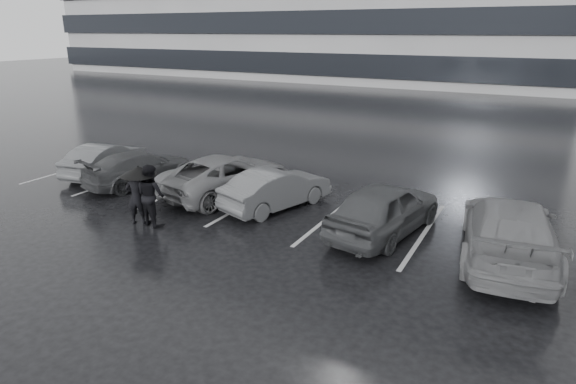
{
  "coord_description": "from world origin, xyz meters",
  "views": [
    {
      "loc": [
        5.87,
        -9.99,
        5.33
      ],
      "look_at": [
        -0.05,
        1.0,
        1.1
      ],
      "focal_mm": 30.0,
      "sensor_mm": 36.0,
      "label": 1
    }
  ],
  "objects_px": {
    "car_west_a": "(276,188)",
    "pedestrian_left": "(136,197)",
    "pedestrian_right": "(151,195)",
    "car_west_d": "(105,159)",
    "car_west_b": "(226,175)",
    "car_east": "(509,230)",
    "car_west_c": "(140,168)",
    "car_main": "(385,208)"
  },
  "relations": [
    {
      "from": "car_east",
      "to": "pedestrian_right",
      "type": "bearing_deg",
      "value": 7.63
    },
    {
      "from": "car_west_d",
      "to": "pedestrian_left",
      "type": "xyz_separation_m",
      "value": [
        4.72,
        -3.07,
        0.19
      ]
    },
    {
      "from": "car_west_a",
      "to": "car_west_c",
      "type": "bearing_deg",
      "value": 20.05
    },
    {
      "from": "car_west_d",
      "to": "car_east",
      "type": "distance_m",
      "value": 14.29
    },
    {
      "from": "car_main",
      "to": "pedestrian_left",
      "type": "bearing_deg",
      "value": 32.36
    },
    {
      "from": "car_east",
      "to": "pedestrian_left",
      "type": "distance_m",
      "value": 9.91
    },
    {
      "from": "car_main",
      "to": "car_west_c",
      "type": "relative_size",
      "value": 1.03
    },
    {
      "from": "pedestrian_right",
      "to": "car_west_a",
      "type": "bearing_deg",
      "value": -117.54
    },
    {
      "from": "pedestrian_right",
      "to": "car_west_c",
      "type": "bearing_deg",
      "value": -28.41
    },
    {
      "from": "car_west_d",
      "to": "pedestrian_right",
      "type": "height_order",
      "value": "pedestrian_right"
    },
    {
      "from": "car_main",
      "to": "car_east",
      "type": "bearing_deg",
      "value": -171.5
    },
    {
      "from": "car_east",
      "to": "car_west_c",
      "type": "bearing_deg",
      "value": -8.53
    },
    {
      "from": "car_west_d",
      "to": "car_east",
      "type": "height_order",
      "value": "car_east"
    },
    {
      "from": "car_west_c",
      "to": "car_west_d",
      "type": "relative_size",
      "value": 1.11
    },
    {
      "from": "car_west_a",
      "to": "pedestrian_left",
      "type": "relative_size",
      "value": 2.35
    },
    {
      "from": "car_main",
      "to": "pedestrian_right",
      "type": "bearing_deg",
      "value": 32.46
    },
    {
      "from": "car_west_b",
      "to": "car_main",
      "type": "bearing_deg",
      "value": -175.44
    },
    {
      "from": "car_west_b",
      "to": "pedestrian_left",
      "type": "bearing_deg",
      "value": 89.98
    },
    {
      "from": "car_east",
      "to": "pedestrian_right",
      "type": "distance_m",
      "value": 9.47
    },
    {
      "from": "car_west_b",
      "to": "pedestrian_right",
      "type": "height_order",
      "value": "pedestrian_right"
    },
    {
      "from": "car_west_c",
      "to": "car_main",
      "type": "bearing_deg",
      "value": -166.16
    },
    {
      "from": "car_west_a",
      "to": "pedestrian_right",
      "type": "height_order",
      "value": "pedestrian_right"
    },
    {
      "from": "pedestrian_left",
      "to": "car_main",
      "type": "bearing_deg",
      "value": 173.72
    },
    {
      "from": "car_west_d",
      "to": "pedestrian_left",
      "type": "bearing_deg",
      "value": 136.69
    },
    {
      "from": "car_west_a",
      "to": "pedestrian_right",
      "type": "relative_size",
      "value": 2.12
    },
    {
      "from": "car_west_a",
      "to": "pedestrian_left",
      "type": "distance_m",
      "value": 4.19
    },
    {
      "from": "car_west_d",
      "to": "car_west_a",
      "type": "bearing_deg",
      "value": 169.62
    },
    {
      "from": "car_main",
      "to": "car_west_b",
      "type": "distance_m",
      "value": 5.79
    },
    {
      "from": "car_main",
      "to": "car_west_b",
      "type": "relative_size",
      "value": 0.88
    },
    {
      "from": "car_west_d",
      "to": "pedestrian_left",
      "type": "height_order",
      "value": "pedestrian_left"
    },
    {
      "from": "pedestrian_left",
      "to": "pedestrian_right",
      "type": "bearing_deg",
      "value": 172.15
    },
    {
      "from": "pedestrian_left",
      "to": "pedestrian_right",
      "type": "xyz_separation_m",
      "value": [
        0.42,
        0.16,
        0.09
      ]
    },
    {
      "from": "car_west_a",
      "to": "car_main",
      "type": "bearing_deg",
      "value": -167.82
    },
    {
      "from": "car_west_c",
      "to": "car_east",
      "type": "relative_size",
      "value": 0.8
    },
    {
      "from": "car_west_d",
      "to": "pedestrian_right",
      "type": "bearing_deg",
      "value": 140.21
    },
    {
      "from": "car_west_a",
      "to": "pedestrian_left",
      "type": "height_order",
      "value": "pedestrian_left"
    },
    {
      "from": "car_west_a",
      "to": "pedestrian_right",
      "type": "distance_m",
      "value": 3.79
    },
    {
      "from": "car_west_c",
      "to": "car_west_d",
      "type": "distance_m",
      "value": 2.05
    },
    {
      "from": "car_main",
      "to": "pedestrian_left",
      "type": "relative_size",
      "value": 2.65
    },
    {
      "from": "car_east",
      "to": "car_west_b",
      "type": "bearing_deg",
      "value": -12.44
    },
    {
      "from": "car_east",
      "to": "pedestrian_left",
      "type": "xyz_separation_m",
      "value": [
        -9.56,
        -2.62,
        0.05
      ]
    },
    {
      "from": "car_west_a",
      "to": "car_west_c",
      "type": "xyz_separation_m",
      "value": [
        -5.54,
        -0.2,
        -0.02
      ]
    }
  ]
}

